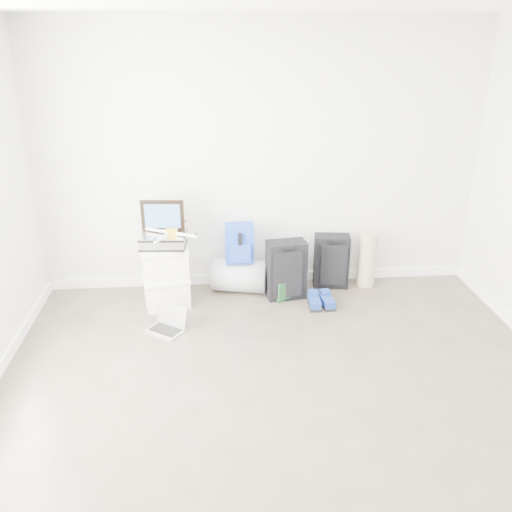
{
  "coord_description": "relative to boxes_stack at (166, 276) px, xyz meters",
  "views": [
    {
      "loc": [
        -0.5,
        -2.86,
        2.58
      ],
      "look_at": [
        -0.1,
        1.9,
        0.56
      ],
      "focal_mm": 38.0,
      "sensor_mm": 36.0,
      "label": 1
    }
  ],
  "objects": [
    {
      "name": "blue_backpack",
      "position": [
        0.74,
        0.22,
        0.22
      ],
      "size": [
        0.29,
        0.21,
        0.41
      ],
      "rotation": [
        0.0,
        0.0,
        -0.01
      ],
      "color": "#1925A5",
      "rests_on": "duffel_bag"
    },
    {
      "name": "large_suitcase",
      "position": [
        1.21,
        0.07,
        -0.02
      ],
      "size": [
        0.42,
        0.3,
        0.6
      ],
      "rotation": [
        0.0,
        0.0,
        0.13
      ],
      "color": "black",
      "rests_on": "ground"
    },
    {
      "name": "boxes_stack",
      "position": [
        0.0,
        0.0,
        0.0
      ],
      "size": [
        0.5,
        0.44,
        0.63
      ],
      "rotation": [
        0.0,
        0.0,
        0.19
      ],
      "color": "silver",
      "rests_on": "ground"
    },
    {
      "name": "briefcase",
      "position": [
        0.0,
        0.0,
        0.37
      ],
      "size": [
        0.44,
        0.34,
        0.12
      ],
      "primitive_type": "cube",
      "rotation": [
        0.0,
        0.0,
        -0.07
      ],
      "color": "#B2B2B7",
      "rests_on": "boxes_stack"
    },
    {
      "name": "room_envelope",
      "position": [
        0.98,
        -2.02,
        1.4
      ],
      "size": [
        4.52,
        5.02,
        2.71
      ],
      "color": "silver",
      "rests_on": "ground"
    },
    {
      "name": "laptop",
      "position": [
        0.04,
        -0.49,
        -0.26
      ],
      "size": [
        0.4,
        0.37,
        0.23
      ],
      "rotation": [
        0.0,
        0.0,
        -0.62
      ],
      "color": "silver",
      "rests_on": "ground"
    },
    {
      "name": "rolled_rug",
      "position": [
        2.11,
        0.28,
        -0.02
      ],
      "size": [
        0.19,
        0.19,
        0.59
      ],
      "primitive_type": "cylinder",
      "color": "tan",
      "rests_on": "ground"
    },
    {
      "name": "carry_on",
      "position": [
        1.72,
        0.29,
        -0.03
      ],
      "size": [
        0.39,
        0.28,
        0.57
      ],
      "rotation": [
        0.0,
        0.0,
        -0.13
      ],
      "color": "black",
      "rests_on": "ground"
    },
    {
      "name": "shoes",
      "position": [
        1.53,
        -0.16,
        -0.27
      ],
      "size": [
        0.26,
        0.29,
        0.09
      ],
      "rotation": [
        0.0,
        0.0,
        0.02
      ],
      "color": "black",
      "rests_on": "ground"
    },
    {
      "name": "green_backpack",
      "position": [
        1.2,
        0.06,
        -0.13
      ],
      "size": [
        0.32,
        0.29,
        0.38
      ],
      "rotation": [
        0.0,
        0.0,
        0.47
      ],
      "color": "#123317",
      "rests_on": "ground"
    },
    {
      "name": "painting",
      "position": [
        0.0,
        0.1,
        0.59
      ],
      "size": [
        0.41,
        0.07,
        0.31
      ],
      "rotation": [
        0.0,
        0.0,
        -0.09
      ],
      "color": "black",
      "rests_on": "briefcase"
    },
    {
      "name": "duffel_bag",
      "position": [
        0.74,
        0.25,
        -0.14
      ],
      "size": [
        0.63,
        0.47,
        0.35
      ],
      "primitive_type": "cylinder",
      "rotation": [
        0.0,
        1.57,
        -0.24
      ],
      "color": "#97989F",
      "rests_on": "ground"
    },
    {
      "name": "ground",
      "position": [
        0.98,
        -2.04,
        -0.32
      ],
      "size": [
        5.0,
        5.0,
        0.0
      ],
      "primitive_type": "plane",
      "color": "#3D362C",
      "rests_on": "ground"
    },
    {
      "name": "drone",
      "position": [
        0.08,
        -0.02,
        0.46
      ],
      "size": [
        0.51,
        0.51,
        0.05
      ],
      "rotation": [
        0.0,
        0.0,
        0.3
      ],
      "color": "gold",
      "rests_on": "briefcase"
    }
  ]
}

